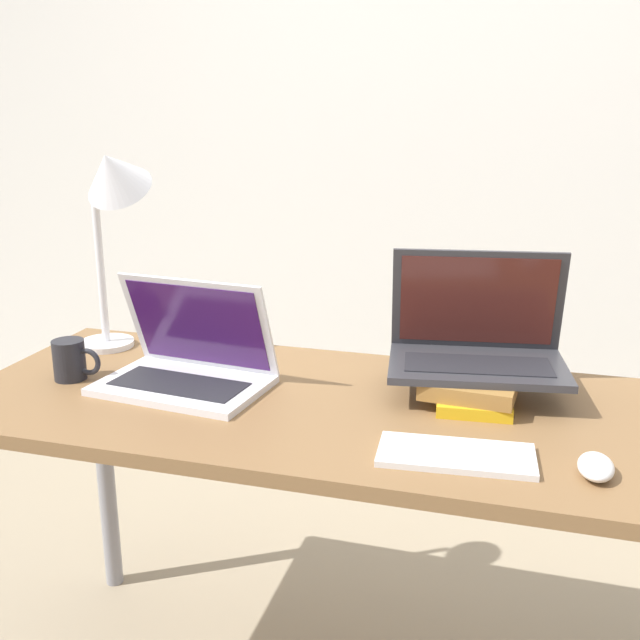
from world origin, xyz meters
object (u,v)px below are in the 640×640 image
object	(u,v)px
wireless_keyboard	(456,455)
desk_lamp	(111,195)
book_stack	(474,385)
laptop_on_books	(477,344)
laptop_left	(188,365)
mouse	(596,467)
mug	(71,360)

from	to	relation	value
wireless_keyboard	desk_lamp	size ratio (longest dim) A/B	0.53
wireless_keyboard	book_stack	bearing A→B (deg)	89.19
laptop_on_books	wireless_keyboard	distance (m)	0.36
laptop_left	mouse	xyz separation A→B (m)	(0.85, -0.20, -0.03)
book_stack	mug	distance (m)	0.91
book_stack	mug	size ratio (longest dim) A/B	2.24
laptop_on_books	mouse	xyz separation A→B (m)	(0.23, -0.34, -0.09)
mouse	wireless_keyboard	bearing A→B (deg)	-179.78
laptop_left	mouse	size ratio (longest dim) A/B	3.90
laptop_on_books	wireless_keyboard	bearing A→B (deg)	-90.48
laptop_on_books	desk_lamp	distance (m)	0.93
wireless_keyboard	mouse	world-z (taller)	mouse
wireless_keyboard	desk_lamp	bearing A→B (deg)	157.69
book_stack	desk_lamp	bearing A→B (deg)	175.83
mouse	desk_lamp	bearing A→B (deg)	162.11
book_stack	wireless_keyboard	world-z (taller)	book_stack
laptop_left	wireless_keyboard	bearing A→B (deg)	-17.80
laptop_on_books	mouse	bearing A→B (deg)	-55.99
wireless_keyboard	mouse	distance (m)	0.24
laptop_on_books	mug	xyz separation A→B (m)	(-0.90, -0.19, -0.06)
desk_lamp	mug	bearing A→B (deg)	-93.60
book_stack	wireless_keyboard	size ratio (longest dim) A/B	0.91
laptop_on_books	laptop_left	bearing A→B (deg)	-166.70
wireless_keyboard	mouse	xyz separation A→B (m)	(0.24, 0.00, 0.01)
laptop_on_books	desk_lamp	size ratio (longest dim) A/B	0.75
laptop_left	mug	distance (m)	0.28
wireless_keyboard	laptop_left	bearing A→B (deg)	162.20
laptop_on_books	desk_lamp	world-z (taller)	desk_lamp
wireless_keyboard	mug	world-z (taller)	mug
book_stack	wireless_keyboard	xyz separation A→B (m)	(-0.00, -0.30, -0.02)
mug	desk_lamp	xyz separation A→B (m)	(0.01, 0.20, 0.35)
mouse	laptop_left	bearing A→B (deg)	166.97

